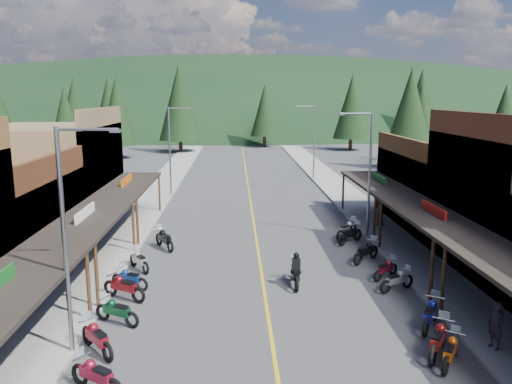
{
  "coord_description": "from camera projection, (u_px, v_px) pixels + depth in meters",
  "views": [
    {
      "loc": [
        -1.32,
        -22.47,
        8.97
      ],
      "look_at": [
        -0.0,
        8.37,
        3.0
      ],
      "focal_mm": 35.0,
      "sensor_mm": 36.0,
      "label": 1
    }
  ],
  "objects": [
    {
      "name": "bike_west_10",
      "position": [
        164.0,
        238.0,
        29.55
      ],
      "size": [
        1.87,
        2.4,
        1.33
      ],
      "primitive_type": null,
      "rotation": [
        0.0,
        0.0,
        0.54
      ],
      "color": "black",
      "rests_on": "ground"
    },
    {
      "name": "pine_11",
      "position": [
        410.0,
        111.0,
        60.54
      ],
      "size": [
        5.82,
        5.82,
        12.4
      ],
      "color": "black",
      "rests_on": "ground"
    },
    {
      "name": "bike_west_8",
      "position": [
        129.0,
        277.0,
        23.44
      ],
      "size": [
        2.08,
        1.47,
        1.14
      ],
      "primitive_type": null,
      "rotation": [
        0.0,
        0.0,
        1.11
      ],
      "color": "navy",
      "rests_on": "ground"
    },
    {
      "name": "bike_east_11",
      "position": [
        347.0,
        229.0,
        31.61
      ],
      "size": [
        2.16,
        2.26,
        1.34
      ],
      "primitive_type": null,
      "rotation": [
        0.0,
        0.0,
        -0.74
      ],
      "color": "gray",
      "rests_on": "ground"
    },
    {
      "name": "pine_3",
      "position": [
        265.0,
        110.0,
        87.47
      ],
      "size": [
        5.04,
        5.04,
        11.0
      ],
      "color": "black",
      "rests_on": "ground"
    },
    {
      "name": "shop_west_3",
      "position": [
        50.0,
        178.0,
        33.63
      ],
      "size": [
        10.9,
        10.2,
        8.2
      ],
      "color": "brown",
      "rests_on": "ground"
    },
    {
      "name": "rider_on_bike",
      "position": [
        295.0,
        272.0,
        23.85
      ],
      "size": [
        0.85,
        2.3,
        1.73
      ],
      "rotation": [
        0.0,
        0.0,
        -0.04
      ],
      "color": "black",
      "rests_on": "ground"
    },
    {
      "name": "pine_6",
      "position": [
        505.0,
        110.0,
        87.27
      ],
      "size": [
        5.04,
        5.04,
        11.0
      ],
      "color": "black",
      "rests_on": "ground"
    },
    {
      "name": "sidewalk_west",
      "position": [
        150.0,
        200.0,
        43.03
      ],
      "size": [
        3.4,
        94.0,
        0.15
      ],
      "primitive_type": "cube",
      "color": "gray",
      "rests_on": "ground"
    },
    {
      "name": "bike_west_5",
      "position": [
        97.0,
        337.0,
        17.53
      ],
      "size": [
        2.02,
        2.2,
        1.28
      ],
      "primitive_type": null,
      "rotation": [
        0.0,
        0.0,
        0.7
      ],
      "color": "maroon",
      "rests_on": "ground"
    },
    {
      "name": "streetlight_2",
      "position": [
        368.0,
        169.0,
        31.09
      ],
      "size": [
        2.16,
        0.18,
        8.0
      ],
      "color": "gray",
      "rests_on": "ground"
    },
    {
      "name": "bike_east_5",
      "position": [
        439.0,
        338.0,
        17.37
      ],
      "size": [
        1.95,
        2.36,
        1.33
      ],
      "primitive_type": null,
      "rotation": [
        0.0,
        0.0,
        -0.6
      ],
      "color": "maroon",
      "rests_on": "ground"
    },
    {
      "name": "pine_4",
      "position": [
        352.0,
        106.0,
        82.03
      ],
      "size": [
        5.88,
        5.88,
        12.5
      ],
      "color": "black",
      "rests_on": "ground"
    },
    {
      "name": "streetlight_3",
      "position": [
        313.0,
        139.0,
        52.67
      ],
      "size": [
        2.16,
        0.18,
        8.0
      ],
      "color": "gray",
      "rests_on": "ground"
    },
    {
      "name": "pedestrian_east_b",
      "position": [
        378.0,
        213.0,
        34.32
      ],
      "size": [
        1.0,
        0.77,
        1.81
      ],
      "primitive_type": "imported",
      "rotation": [
        0.0,
        0.0,
        3.47
      ],
      "color": "brown",
      "rests_on": "sidewalk_east"
    },
    {
      "name": "bike_west_4",
      "position": [
        96.0,
        374.0,
        15.21
      ],
      "size": [
        2.21,
        1.82,
        1.24
      ],
      "primitive_type": null,
      "rotation": [
        0.0,
        0.0,
        0.98
      ],
      "color": "maroon",
      "rests_on": "ground"
    },
    {
      "name": "bike_west_6",
      "position": [
        117.0,
        310.0,
        19.79
      ],
      "size": [
        2.2,
        1.67,
        1.22
      ],
      "primitive_type": null,
      "rotation": [
        0.0,
        0.0,
        1.05
      ],
      "color": "#0D4121",
      "rests_on": "ground"
    },
    {
      "name": "streetlight_0",
      "position": [
        68.0,
        232.0,
        16.77
      ],
      "size": [
        2.16,
        0.18,
        8.0
      ],
      "color": "gray",
      "rests_on": "ground"
    },
    {
      "name": "pine_2",
      "position": [
        179.0,
        102.0,
        78.75
      ],
      "size": [
        6.72,
        6.72,
        14.0
      ],
      "color": "black",
      "rests_on": "ground"
    },
    {
      "name": "bike_west_9",
      "position": [
        139.0,
        259.0,
        25.93
      ],
      "size": [
        1.78,
        2.11,
        1.2
      ],
      "primitive_type": null,
      "rotation": [
        0.0,
        0.0,
        0.61
      ],
      "color": "gray",
      "rests_on": "ground"
    },
    {
      "name": "pedestrian_east_a",
      "position": [
        496.0,
        326.0,
        17.55
      ],
      "size": [
        0.61,
        0.74,
        1.73
      ],
      "primitive_type": "imported",
      "rotation": [
        0.0,
        0.0,
        -1.21
      ],
      "color": "#2A2233",
      "rests_on": "sidewalk_east"
    },
    {
      "name": "ground",
      "position": [
        264.0,
        287.0,
        23.8
      ],
      "size": [
        220.0,
        220.0,
        0.0
      ],
      "primitive_type": "plane",
      "color": "#38383A",
      "rests_on": "ground"
    },
    {
      "name": "bike_east_6",
      "position": [
        431.0,
        313.0,
        19.42
      ],
      "size": [
        1.88,
        2.32,
        1.3
      ],
      "primitive_type": null,
      "rotation": [
        0.0,
        0.0,
        -0.58
      ],
      "color": "navy",
      "rests_on": "ground"
    },
    {
      "name": "pine_1",
      "position": [
        109.0,
        105.0,
        90.08
      ],
      "size": [
        5.88,
        5.88,
        12.5
      ],
      "color": "black",
      "rests_on": "ground"
    },
    {
      "name": "pine_7",
      "position": [
        75.0,
        105.0,
        95.63
      ],
      "size": [
        5.88,
        5.88,
        12.5
      ],
      "color": "black",
      "rests_on": "ground"
    },
    {
      "name": "bike_east_9",
      "position": [
        366.0,
        250.0,
        27.23
      ],
      "size": [
        2.2,
        2.14,
        1.31
      ],
      "primitive_type": null,
      "rotation": [
        0.0,
        0.0,
        -0.81
      ],
      "color": "black",
      "rests_on": "ground"
    },
    {
      "name": "sidewalk_east",
      "position": [
        349.0,
        199.0,
        43.77
      ],
      "size": [
        3.4,
        94.0,
        0.15
      ],
      "primitive_type": "cube",
      "color": "gray",
      "rests_on": "ground"
    },
    {
      "name": "pine_10",
      "position": [
        117.0,
        111.0,
        70.8
      ],
      "size": [
        5.38,
        5.38,
        11.6
      ],
      "color": "black",
      "rests_on": "ground"
    },
    {
      "name": "centerline",
      "position": [
        250.0,
        200.0,
        43.41
      ],
      "size": [
        0.15,
        90.0,
        0.01
      ],
      "primitive_type": "cube",
      "color": "gold",
      "rests_on": "ground"
    },
    {
      "name": "bike_east_7",
      "position": [
        397.0,
        279.0,
        23.19
      ],
      "size": [
        2.09,
        1.53,
        1.15
      ],
      "primitive_type": null,
      "rotation": [
        0.0,
        0.0,
        -1.09
      ],
      "color": "gray",
      "rests_on": "ground"
    },
    {
      "name": "pine_5",
      "position": [
        421.0,
        101.0,
        94.33
      ],
      "size": [
        6.72,
        6.72,
        14.0
      ],
      "color": "black",
      "rests_on": "ground"
    },
    {
      "name": "ridge_hill",
      "position": [
        239.0,
        125.0,
        156.22
      ],
      "size": [
        310.0,
        140.0,
        60.0
      ],
      "primitive_type": "ellipsoid",
      "color": "black",
      "rests_on": "ground"
    },
    {
      "name": "pine_9",
      "position": [
        421.0,
        115.0,
        67.73
      ],
      "size": [
        4.93,
        4.93,
        10.8
      ],
      "color": "black",
      "rests_on": "ground"
    },
    {
      "name": "streetlight_1",
      "position": [
        171.0,
        147.0,
        44.24
      ],
      "size": [
        2.16,
        0.18,
        8.0
      ],
      "color": "gray",
      "rests_on": "ground"
    },
    {
      "name": "bike_east_10",
      "position": [
        350.0,
        233.0,
        30.69
      ],
      "size": [
        2.24,
        2.15,
        1.33
      ],
      "primitive_type": null,
      "rotation": [
        0.0,
        0.0,
        -0.83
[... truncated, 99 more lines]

